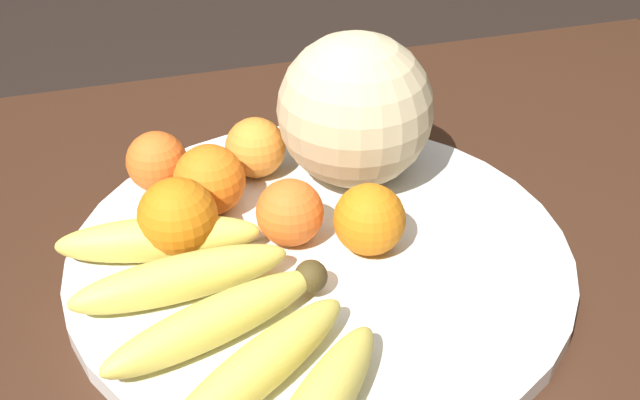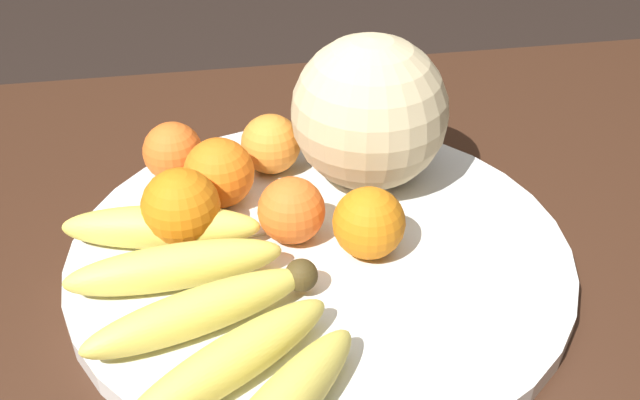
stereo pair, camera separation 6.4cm
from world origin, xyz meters
name	(u,v)px [view 2 (the right image)]	position (x,y,z in m)	size (l,w,h in m)	color
kitchen_table	(259,370)	(0.00, 0.00, 0.67)	(1.42, 0.91, 0.77)	#3D2316
fruit_bowl	(320,253)	(0.06, 0.03, 0.78)	(0.45, 0.45, 0.02)	white
melon	(369,113)	(0.13, 0.13, 0.87)	(0.15, 0.15, 0.15)	beige
banana_bunch	(205,308)	(-0.04, -0.06, 0.81)	(0.24, 0.33, 0.04)	#473819
orange_front_left	(219,173)	(-0.02, 0.11, 0.82)	(0.07, 0.07, 0.07)	orange
orange_front_right	(271,144)	(0.04, 0.16, 0.82)	(0.06, 0.06, 0.06)	orange
orange_mid_center	(369,223)	(0.10, 0.01, 0.82)	(0.06, 0.06, 0.06)	orange
orange_back_left	(291,210)	(0.04, 0.04, 0.82)	(0.06, 0.06, 0.06)	orange
orange_back_right	(181,207)	(-0.06, 0.06, 0.83)	(0.07, 0.07, 0.07)	orange
orange_top_small	(173,152)	(-0.06, 0.16, 0.82)	(0.06, 0.06, 0.06)	orange
produce_tag	(274,222)	(0.03, 0.07, 0.79)	(0.09, 0.04, 0.00)	white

